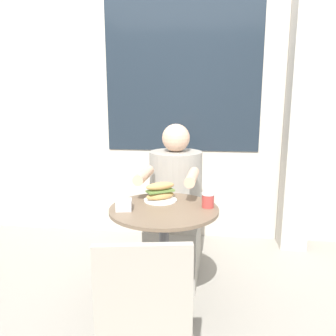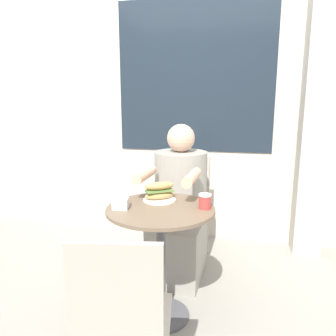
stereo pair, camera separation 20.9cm
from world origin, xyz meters
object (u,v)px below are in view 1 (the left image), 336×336
at_px(diner_chair, 180,198).
at_px(drink_cup, 208,200).
at_px(empty_chair_across, 145,319).
at_px(cafe_table, 164,239).
at_px(sandwich_on_plate, 160,193).
at_px(seated_diner, 175,213).

xyz_separation_m(diner_chair, drink_cup, (0.24, -0.84, 0.25)).
distance_m(diner_chair, empty_chair_across, 1.62).
distance_m(cafe_table, sandwich_on_plate, 0.29).
bearing_deg(cafe_table, diner_chair, 88.83).
height_order(empty_chair_across, drink_cup, empty_chair_across).
distance_m(empty_chair_across, drink_cup, 0.85).
xyz_separation_m(seated_diner, sandwich_on_plate, (-0.05, -0.40, 0.27)).
height_order(diner_chair, drink_cup, diner_chair).
xyz_separation_m(cafe_table, drink_cup, (0.26, 0.04, 0.24)).
distance_m(cafe_table, seated_diner, 0.53).
bearing_deg(sandwich_on_plate, seated_diner, 82.39).
xyz_separation_m(cafe_table, empty_chair_across, (0.02, -0.73, -0.01)).
bearing_deg(sandwich_on_plate, empty_chair_across, -85.80).
height_order(seated_diner, empty_chair_across, seated_diner).
xyz_separation_m(cafe_table, diner_chair, (0.02, 0.89, -0.01)).
bearing_deg(diner_chair, drink_cup, 108.79).
height_order(cafe_table, sandwich_on_plate, sandwich_on_plate).
height_order(cafe_table, diner_chair, diner_chair).
bearing_deg(seated_diner, cafe_table, 91.61).
xyz_separation_m(diner_chair, empty_chair_across, (0.00, -1.62, 0.00)).
height_order(diner_chair, empty_chair_across, same).
xyz_separation_m(cafe_table, sandwich_on_plate, (-0.04, 0.14, 0.25)).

